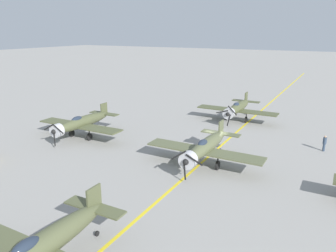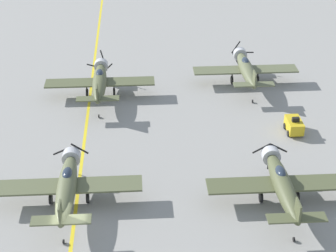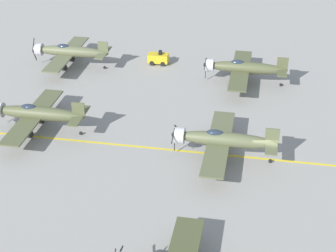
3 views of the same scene
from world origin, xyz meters
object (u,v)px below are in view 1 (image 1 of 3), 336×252
Objects in this scene: airplane_mid_right at (81,123)px; ground_crew_walking at (324,143)px; airplane_near_center at (237,108)px; airplane_mid_center at (205,147)px; airplane_far_center at (39,249)px.

ground_crew_walking is at bearing -166.29° from airplane_mid_right.
airplane_mid_center is (-2.28, 18.20, 0.00)m from airplane_near_center.
airplane_near_center is at bearing -87.39° from airplane_mid_center.
airplane_near_center reaches higher than ground_crew_walking.
airplane_far_center is at bearing 122.42° from airplane_mid_right.
airplane_far_center is 6.50× the size of ground_crew_walking.
airplane_mid_right is (15.42, -19.87, 0.00)m from airplane_far_center.
airplane_mid_right and airplane_near_center have the same top height.
airplane_near_center is 14.87m from ground_crew_walking.
airplane_mid_center is at bearing -84.97° from airplane_far_center.
airplane_far_center is 1.00× the size of airplane_mid_right.
airplane_near_center is (-14.91, -17.37, -0.00)m from airplane_mid_right.
airplane_far_center is 1.00× the size of airplane_near_center.
airplane_near_center is (0.51, -37.25, -0.00)m from airplane_far_center.
ground_crew_walking is (-10.31, -10.35, -1.00)m from airplane_mid_center.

